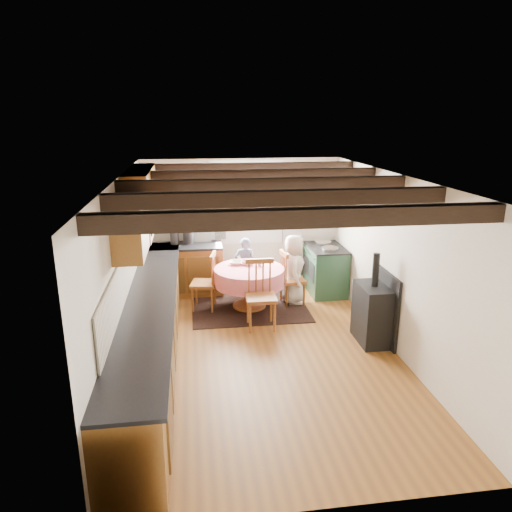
{
  "coord_description": "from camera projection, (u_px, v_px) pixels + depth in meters",
  "views": [
    {
      "loc": [
        -0.92,
        -5.8,
        3.13
      ],
      "look_at": [
        0.0,
        0.8,
        1.15
      ],
      "focal_mm": 33.19,
      "sensor_mm": 36.0,
      "label": 1
    }
  ],
  "objects": [
    {
      "name": "chair_near",
      "position": [
        261.0,
        295.0,
        7.14
      ],
      "size": [
        0.46,
        0.48,
        1.06
      ],
      "primitive_type": null,
      "rotation": [
        0.0,
        0.0,
        -0.02
      ],
      "color": "#945821",
      "rests_on": "floor"
    },
    {
      "name": "ceiling",
      "position": [
        265.0,
        177.0,
        5.84
      ],
      "size": [
        3.6,
        5.5,
        0.0
      ],
      "primitive_type": "cube",
      "color": "white",
      "rests_on": "ground"
    },
    {
      "name": "canister_wide",
      "position": [
        189.0,
        237.0,
        8.5
      ],
      "size": [
        0.2,
        0.2,
        0.22
      ],
      "primitive_type": "cylinder",
      "color": "#262628",
      "rests_on": "worktop_back"
    },
    {
      "name": "cast_iron_stove",
      "position": [
        373.0,
        298.0,
        6.66
      ],
      "size": [
        0.4,
        0.66,
        1.32
      ],
      "primitive_type": null,
      "color": "black",
      "rests_on": "floor"
    },
    {
      "name": "wall_cabinet_solid",
      "position": [
        130.0,
        226.0,
        5.48
      ],
      "size": [
        0.34,
        0.9,
        0.7
      ],
      "primitive_type": "cube",
      "color": "brown",
      "rests_on": "wall_left"
    },
    {
      "name": "wall_picture",
      "position": [
        342.0,
        199.0,
        8.46
      ],
      "size": [
        0.04,
        0.5,
        0.6
      ],
      "primitive_type": "cube",
      "color": "gold",
      "rests_on": "wall_right"
    },
    {
      "name": "window_pane",
      "position": [
        247.0,
        203.0,
        8.68
      ],
      "size": [
        1.2,
        0.01,
        1.4
      ],
      "primitive_type": "cube",
      "color": "white",
      "rests_on": "wall_back"
    },
    {
      "name": "dining_table",
      "position": [
        249.0,
        288.0,
        7.93
      ],
      "size": [
        1.17,
        1.17,
        0.7
      ],
      "primitive_type": null,
      "color": "#D37591",
      "rests_on": "floor"
    },
    {
      "name": "beam_e",
      "position": [
        246.0,
        168.0,
        7.76
      ],
      "size": [
        3.6,
        0.16,
        0.16
      ],
      "primitive_type": "cube",
      "color": "black",
      "rests_on": "ceiling"
    },
    {
      "name": "curtain_rod",
      "position": [
        247.0,
        170.0,
        8.43
      ],
      "size": [
        2.0,
        0.03,
        0.03
      ],
      "primitive_type": "cylinder",
      "rotation": [
        0.0,
        1.57,
        0.0
      ],
      "color": "black",
      "rests_on": "wall_back"
    },
    {
      "name": "base_cabinet_left",
      "position": [
        151.0,
        329.0,
        6.2
      ],
      "size": [
        0.6,
        5.3,
        0.88
      ],
      "primitive_type": "cube",
      "color": "brown",
      "rests_on": "floor"
    },
    {
      "name": "bowl_a",
      "position": [
        236.0,
        263.0,
        8.04
      ],
      "size": [
        0.3,
        0.3,
        0.06
      ],
      "primitive_type": "imported",
      "rotation": [
        0.0,
        0.0,
        5.91
      ],
      "color": "silver",
      "rests_on": "dining_table"
    },
    {
      "name": "wall_back",
      "position": [
        242.0,
        224.0,
        8.79
      ],
      "size": [
        3.6,
        0.0,
        2.4
      ],
      "primitive_type": "cube",
      "color": "silver",
      "rests_on": "ground"
    },
    {
      "name": "child_right",
      "position": [
        294.0,
        269.0,
        8.09
      ],
      "size": [
        0.45,
        0.63,
        1.21
      ],
      "primitive_type": "imported",
      "rotation": [
        0.0,
        0.0,
        1.45
      ],
      "color": "beige",
      "rests_on": "floor"
    },
    {
      "name": "rug",
      "position": [
        249.0,
        307.0,
        8.03
      ],
      "size": [
        1.93,
        1.5,
        0.01
      ],
      "primitive_type": "cube",
      "color": "black",
      "rests_on": "floor"
    },
    {
      "name": "cup",
      "position": [
        260.0,
        263.0,
        7.95
      ],
      "size": [
        0.12,
        0.12,
        0.09
      ],
      "primitive_type": "imported",
      "rotation": [
        0.0,
        0.0,
        2.93
      ],
      "color": "silver",
      "rests_on": "dining_table"
    },
    {
      "name": "chair_left",
      "position": [
        203.0,
        281.0,
        7.85
      ],
      "size": [
        0.51,
        0.5,
        0.98
      ],
      "primitive_type": null,
      "rotation": [
        0.0,
        0.0,
        -1.76
      ],
      "color": "#945821",
      "rests_on": "floor"
    },
    {
      "name": "wall_left",
      "position": [
        123.0,
        276.0,
        5.94
      ],
      "size": [
        0.0,
        5.5,
        2.4
      ],
      "primitive_type": "cube",
      "color": "silver",
      "rests_on": "ground"
    },
    {
      "name": "aga_range",
      "position": [
        325.0,
        269.0,
        8.64
      ],
      "size": [
        0.62,
        0.96,
        0.88
      ],
      "primitive_type": null,
      "color": "#20432D",
      "rests_on": "floor"
    },
    {
      "name": "beam_a",
      "position": [
        302.0,
        218.0,
        3.97
      ],
      "size": [
        3.6,
        0.16,
        0.16
      ],
      "primitive_type": "cube",
      "color": "black",
      "rests_on": "ceiling"
    },
    {
      "name": "wall_plate",
      "position": [
        298.0,
        196.0,
        8.76
      ],
      "size": [
        0.3,
        0.02,
        0.3
      ],
      "primitive_type": "cylinder",
      "rotation": [
        1.57,
        0.0,
        0.0
      ],
      "color": "silver",
      "rests_on": "wall_back"
    },
    {
      "name": "child_far",
      "position": [
        245.0,
        266.0,
        8.56
      ],
      "size": [
        0.42,
        0.32,
        1.05
      ],
      "primitive_type": "imported",
      "rotation": [
        0.0,
        0.0,
        2.95
      ],
      "color": "#3E4657",
      "rests_on": "floor"
    },
    {
      "name": "beam_c",
      "position": [
        265.0,
        185.0,
        5.86
      ],
      "size": [
        3.6,
        0.16,
        0.16
      ],
      "primitive_type": "cube",
      "color": "black",
      "rests_on": "ceiling"
    },
    {
      "name": "bowl_b",
      "position": [
        248.0,
        263.0,
        8.02
      ],
      "size": [
        0.29,
        0.29,
        0.07
      ],
      "primitive_type": "imported",
      "rotation": [
        0.0,
        0.0,
        2.02
      ],
      "color": "silver",
      "rests_on": "dining_table"
    },
    {
      "name": "worktop_back",
      "position": [
        185.0,
        246.0,
        8.44
      ],
      "size": [
        1.3,
        0.64,
        0.04
      ],
      "primitive_type": "cube",
      "color": "black",
      "rests_on": "base_cabinet_back"
    },
    {
      "name": "window_frame",
      "position": [
        247.0,
        203.0,
        8.68
      ],
      "size": [
        1.34,
        0.03,
        1.54
      ],
      "primitive_type": "cube",
      "color": "white",
      "rests_on": "wall_back"
    },
    {
      "name": "base_cabinet_back",
      "position": [
        186.0,
        270.0,
        8.59
      ],
      "size": [
        1.3,
        0.6,
        0.88
      ],
      "primitive_type": "cube",
      "color": "brown",
      "rests_on": "floor"
    },
    {
      "name": "wall_cabinet_glass",
      "position": [
        142.0,
        200.0,
        6.89
      ],
      "size": [
        0.34,
        1.8,
        0.9
      ],
      "primitive_type": "cube",
      "color": "brown",
      "rests_on": "wall_left"
    },
    {
      "name": "splash_back",
      "position": [
        187.0,
        226.0,
        8.64
      ],
      "size": [
        1.4,
        0.02,
        0.55
      ],
      "primitive_type": "cube",
      "color": "beige",
      "rests_on": "wall_back"
    },
    {
      "name": "floor",
      "position": [
        264.0,
        352.0,
        6.52
      ],
      "size": [
        3.6,
        5.5,
        0.0
      ],
      "primitive_type": "cube",
      "color": "brown",
      "rests_on": "ground"
    },
    {
      "name": "splash_left",
      "position": [
        128.0,
        268.0,
        6.23
      ],
      "size": [
        0.02,
        4.5,
        0.55
      ],
      "primitive_type": "cube",
      "color": "beige",
      "rests_on": "wall_left"
    },
    {
      "name": "beam_d",
      "position": [
        254.0,
        175.0,
        6.81
      ],
      "size": [
        3.6,
        0.16,
        0.16
      ],
      "primitive_type": "cube",
      "color": "black",
      "rests_on": "ceiling"
    },
    {
      "name": "curtain_left",
      "position": [
        201.0,
        232.0,
        8.63
      ],
      "size": [
        0.35,
        0.1,
        2.1
      ],
      "primitive_type": "cube",
      "color": "beige",
      "rests_on": "wall_back"
    },
    {
      "name": "wall_front",
      "position": [
        321.0,
        382.0,
        3.57
      ],
      "size": [
        3.6,
        0.0,
        2.4
      ],
      "primitive_type": "cube",
      "color": "silver",
      "rests_on": "ground"
    },
    {
      "name": "wall_right",
      "position": [
        395.0,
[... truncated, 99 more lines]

